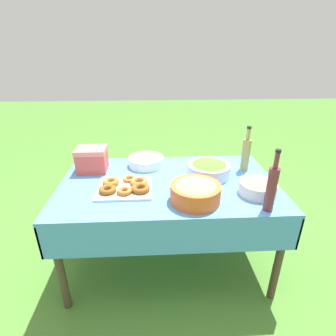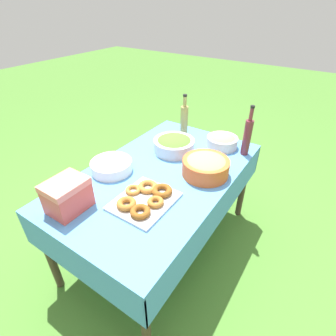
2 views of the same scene
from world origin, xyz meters
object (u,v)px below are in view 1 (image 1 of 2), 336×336
at_px(salad_bowl, 209,168).
at_px(bread_bowl, 195,191).
at_px(pasta_bowl, 258,187).
at_px(plate_stack, 146,161).
at_px(wine_bottle, 271,188).
at_px(olive_oil_bottle, 246,153).
at_px(donut_platter, 125,187).
at_px(cooler_box, 92,159).

distance_m(salad_bowl, bread_bowl, 0.37).
xyz_separation_m(pasta_bowl, bread_bowl, (0.41, 0.06, 0.02)).
relative_size(plate_stack, bread_bowl, 0.90).
distance_m(salad_bowl, pasta_bowl, 0.38).
bearing_deg(wine_bottle, plate_stack, -42.93).
relative_size(plate_stack, olive_oil_bottle, 0.81).
xyz_separation_m(donut_platter, wine_bottle, (-0.83, 0.28, 0.12)).
bearing_deg(wine_bottle, donut_platter, -18.48).
bearing_deg(salad_bowl, cooler_box, -8.76).
distance_m(pasta_bowl, plate_stack, 0.86).
height_order(donut_platter, bread_bowl, bread_bowl).
height_order(donut_platter, cooler_box, cooler_box).
relative_size(plate_stack, wine_bottle, 0.74).
bearing_deg(cooler_box, bread_bowl, 146.46).
bearing_deg(donut_platter, cooler_box, -48.70).
xyz_separation_m(olive_oil_bottle, bread_bowl, (0.44, 0.42, -0.07)).
relative_size(olive_oil_bottle, bread_bowl, 1.12).
relative_size(salad_bowl, cooler_box, 1.41).
relative_size(salad_bowl, bread_bowl, 1.01).
bearing_deg(cooler_box, wine_bottle, 152.01).
bearing_deg(plate_stack, bread_bowl, 119.71).
bearing_deg(wine_bottle, bread_bowl, -16.70).
bearing_deg(plate_stack, donut_platter, 71.36).
bearing_deg(donut_platter, olive_oil_bottle, -163.18).
xyz_separation_m(salad_bowl, plate_stack, (0.45, -0.20, -0.02)).
bearing_deg(cooler_box, salad_bowl, 171.24).
xyz_separation_m(olive_oil_bottle, wine_bottle, (0.04, 0.54, 0.01)).
bearing_deg(pasta_bowl, olive_oil_bottle, -94.66).
bearing_deg(olive_oil_bottle, cooler_box, -2.30).
height_order(olive_oil_bottle, wine_bottle, wine_bottle).
bearing_deg(cooler_box, olive_oil_bottle, 177.70).
bearing_deg(bread_bowl, plate_stack, -60.29).
height_order(wine_bottle, bread_bowl, wine_bottle).
distance_m(pasta_bowl, wine_bottle, 0.21).
relative_size(pasta_bowl, bread_bowl, 0.77).
bearing_deg(wine_bottle, salad_bowl, -61.07).
relative_size(salad_bowl, wine_bottle, 0.83).
xyz_separation_m(salad_bowl, pasta_bowl, (-0.26, 0.27, -0.01)).
height_order(olive_oil_bottle, bread_bowl, olive_oil_bottle).
relative_size(donut_platter, plate_stack, 1.35).
bearing_deg(olive_oil_bottle, plate_stack, -8.84).
distance_m(donut_platter, cooler_box, 0.42).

